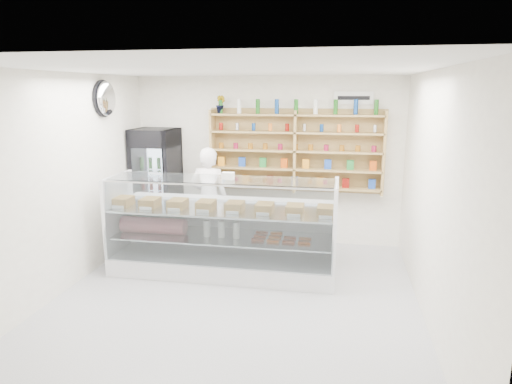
# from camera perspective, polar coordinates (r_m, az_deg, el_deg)

# --- Properties ---
(room) EXTENTS (5.00, 5.00, 5.00)m
(room) POSITION_cam_1_polar(r_m,az_deg,el_deg) (5.36, -2.94, -0.03)
(room) COLOR #B9B8BE
(room) RESTS_ON ground
(display_counter) EXTENTS (3.18, 0.95, 1.39)m
(display_counter) POSITION_cam_1_polar(r_m,az_deg,el_deg) (6.58, -4.15, -6.92)
(display_counter) COLOR white
(display_counter) RESTS_ON floor
(shop_worker) EXTENTS (0.62, 0.41, 1.69)m
(shop_worker) POSITION_cam_1_polar(r_m,az_deg,el_deg) (7.45, -5.89, -0.84)
(shop_worker) COLOR white
(shop_worker) RESTS_ON floor
(drinks_cooler) EXTENTS (0.73, 0.71, 1.94)m
(drinks_cooler) POSITION_cam_1_polar(r_m,az_deg,el_deg) (8.01, -12.29, 0.82)
(drinks_cooler) COLOR black
(drinks_cooler) RESTS_ON floor
(wall_shelving) EXTENTS (2.84, 0.28, 1.33)m
(wall_shelving) POSITION_cam_1_polar(r_m,az_deg,el_deg) (7.52, 4.93, 5.11)
(wall_shelving) COLOR tan
(wall_shelving) RESTS_ON back_wall
(potted_plant) EXTENTS (0.20, 0.18, 0.29)m
(potted_plant) POSITION_cam_1_polar(r_m,az_deg,el_deg) (7.68, -4.45, 10.88)
(potted_plant) COLOR #1E6626
(potted_plant) RESTS_ON wall_shelving
(security_mirror) EXTENTS (0.15, 0.50, 0.50)m
(security_mirror) POSITION_cam_1_polar(r_m,az_deg,el_deg) (7.14, -18.20, 11.03)
(security_mirror) COLOR silver
(security_mirror) RESTS_ON left_wall
(wall_sign) EXTENTS (0.62, 0.03, 0.20)m
(wall_sign) POSITION_cam_1_polar(r_m,az_deg,el_deg) (7.56, 12.10, 11.43)
(wall_sign) COLOR white
(wall_sign) RESTS_ON back_wall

